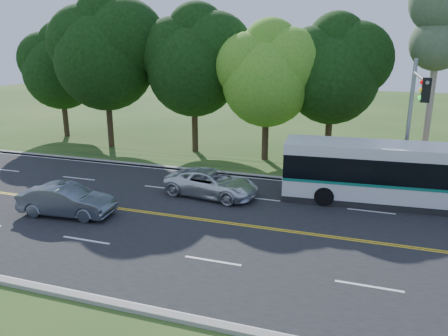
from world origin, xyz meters
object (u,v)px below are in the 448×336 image
(traffic_signal, at_px, (414,110))
(sedan, at_px, (66,200))
(transit_bus, at_px, (403,175))
(suv, at_px, (211,183))

(traffic_signal, height_order, sedan, traffic_signal)
(transit_bus, distance_m, sedan, 16.13)
(sedan, bearing_deg, traffic_signal, -71.09)
(traffic_signal, distance_m, sedan, 16.91)
(traffic_signal, relative_size, suv, 1.42)
(transit_bus, height_order, sedan, transit_bus)
(traffic_signal, distance_m, transit_bus, 3.19)
(traffic_signal, height_order, transit_bus, traffic_signal)
(transit_bus, bearing_deg, suv, -173.12)
(traffic_signal, relative_size, transit_bus, 0.60)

